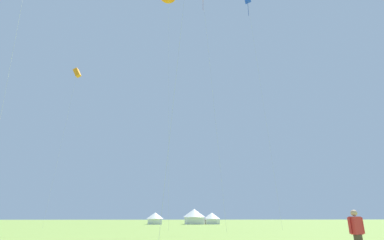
% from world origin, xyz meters
% --- Properties ---
extents(kite_blue_diamond, '(2.34, 2.80, 36.73)m').
position_xyz_m(kite_blue_diamond, '(9.58, 35.29, 34.55)').
color(kite_blue_diamond, blue).
rests_on(kite_blue_diamond, ground).
extents(kite_orange_box, '(1.87, 2.37, 25.71)m').
position_xyz_m(kite_orange_box, '(-18.57, 43.54, 24.78)').
color(kite_orange_box, orange).
rests_on(kite_orange_box, ground).
extents(person_spectator, '(0.57, 0.31, 1.73)m').
position_xyz_m(person_spectator, '(3.39, 7.59, 0.85)').
color(person_spectator, '#473828').
rests_on(person_spectator, ground).
extents(festival_tent_right, '(3.84, 3.84, 2.50)m').
position_xyz_m(festival_tent_right, '(-4.84, 65.61, 1.38)').
color(festival_tent_right, white).
rests_on(festival_tent_right, ground).
extents(festival_tent_left, '(5.01, 5.01, 3.26)m').
position_xyz_m(festival_tent_left, '(3.85, 65.61, 1.80)').
color(festival_tent_left, white).
rests_on(festival_tent_left, ground).
extents(festival_tent_center, '(3.79, 3.79, 2.46)m').
position_xyz_m(festival_tent_center, '(7.87, 65.61, 1.36)').
color(festival_tent_center, white).
rests_on(festival_tent_center, ground).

